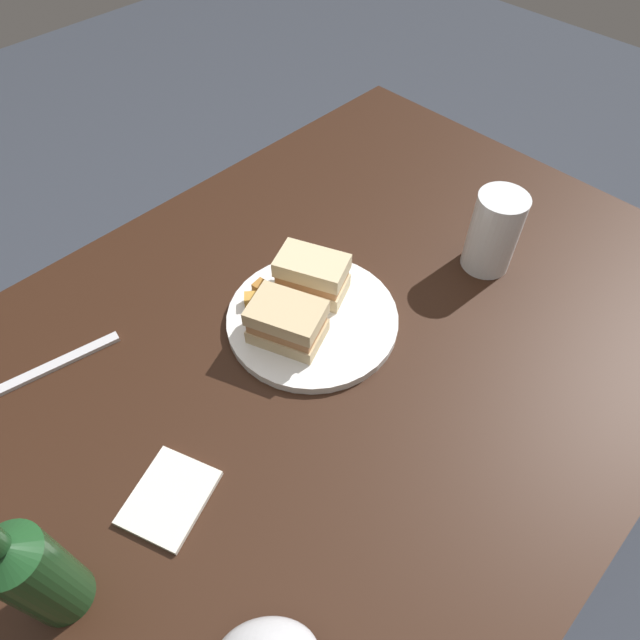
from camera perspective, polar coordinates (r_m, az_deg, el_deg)
The scene contains 12 objects.
ground_plane at distance 1.47m, azimuth 0.49°, elevation -19.02°, with size 6.00×6.00×0.00m, color #333842.
dining_table at distance 1.15m, azimuth 0.61°, elevation -12.96°, with size 1.29×0.92×0.70m, color black.
plate at distance 0.87m, azimuth -0.78°, elevation 0.12°, with size 0.27×0.27×0.01m, color white.
sandwich_half_left at distance 0.87m, azimuth -0.82°, elevation 4.63°, with size 0.10×0.12×0.07m.
sandwich_half_right at distance 0.81m, azimuth -3.43°, elevation -0.22°, with size 0.11×0.13×0.07m.
potato_wedge_front at distance 0.89m, azimuth -5.39°, elevation 2.98°, with size 0.05×0.02×0.02m, color #AD702D.
potato_wedge_middle at distance 0.84m, azimuth -5.83°, elevation -0.13°, with size 0.04×0.02×0.02m, color #B77F33.
potato_wedge_back at distance 0.87m, azimuth -6.22°, elevation 2.15°, with size 0.05×0.02×0.02m, color gold.
pint_glass at distance 0.96m, azimuth 17.36°, elevation 8.21°, with size 0.08×0.08×0.14m.
cider_bottle at distance 0.67m, azimuth -27.59°, elevation -22.02°, with size 0.07×0.07×0.24m.
napkin at distance 0.75m, azimuth -15.28°, elevation -17.25°, with size 0.11×0.09×0.01m, color silver.
fork at distance 0.91m, azimuth -25.27°, elevation -4.02°, with size 0.18×0.02×0.01m, color silver.
Camera 1 is at (0.37, 0.35, 1.38)m, focal length 31.00 mm.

